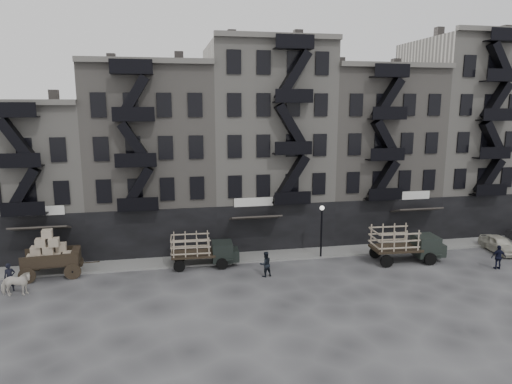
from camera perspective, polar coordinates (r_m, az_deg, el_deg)
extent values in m
plane|color=#38383A|center=(33.87, 4.67, -9.98)|extent=(140.00, 140.00, 0.00)
cube|color=slate|center=(37.25, 3.10, -7.86)|extent=(55.00, 2.50, 0.15)
cube|color=gray|center=(42.38, -26.41, 1.57)|extent=(10.00, 10.00, 12.00)
cube|color=black|center=(38.54, -27.78, -5.51)|extent=(10.00, 0.35, 4.00)
cube|color=#595651|center=(37.00, -29.30, 9.77)|extent=(10.00, 0.50, 0.40)
cube|color=#4C4744|center=(41.33, -23.80, 10.78)|extent=(0.70, 0.70, 1.20)
cube|color=slate|center=(40.68, -12.86, 4.23)|extent=(10.00, 10.00, 15.00)
cube|color=black|center=(36.88, -12.69, -5.18)|extent=(10.00, 0.35, 4.00)
cube|color=#595651|center=(35.40, -13.63, 15.72)|extent=(10.00, 0.50, 0.40)
cube|color=#4C4744|center=(40.77, -17.73, 15.42)|extent=(0.70, 0.70, 1.20)
cube|color=#4C4744|center=(40.57, -9.70, 15.80)|extent=(0.70, 0.70, 1.20)
cube|color=gray|center=(41.49, 1.09, 6.02)|extent=(10.00, 10.00, 17.00)
cube|color=black|center=(37.89, 2.64, -4.48)|extent=(10.00, 0.35, 4.00)
cube|color=#595651|center=(36.67, 2.94, 18.98)|extent=(10.00, 0.50, 0.40)
cube|color=#4C4744|center=(41.17, -3.17, 18.66)|extent=(0.70, 0.70, 1.20)
cube|color=#4C4744|center=(42.29, 4.63, 18.44)|extent=(0.70, 0.70, 1.20)
cube|color=slate|center=(44.78, 13.74, 4.79)|extent=(10.00, 10.00, 15.00)
cube|color=black|center=(41.36, 16.25, -3.59)|extent=(10.00, 0.35, 4.00)
cube|color=#595651|center=(40.05, 17.43, 14.95)|extent=(10.00, 0.50, 0.40)
cube|color=#4C4744|center=(43.50, 10.52, 15.44)|extent=(0.70, 0.70, 1.20)
cube|color=#4C4744|center=(45.78, 17.15, 14.91)|extent=(0.70, 0.70, 1.20)
cube|color=gray|center=(49.69, 24.41, 6.45)|extent=(10.00, 10.00, 18.00)
cube|color=black|center=(46.75, 27.22, -2.72)|extent=(10.00, 0.35, 4.00)
cube|color=#595651|center=(45.90, 29.24, 17.30)|extent=(10.00, 0.50, 0.40)
cube|color=#4C4744|center=(48.35, 22.31, 17.94)|extent=(0.70, 0.70, 1.20)
cube|color=#4C4744|center=(51.49, 27.67, 17.05)|extent=(0.70, 0.70, 1.20)
cylinder|color=black|center=(36.46, 8.17, -5.20)|extent=(0.14, 0.14, 4.00)
sphere|color=silver|center=(35.93, 8.26, -1.99)|extent=(0.36, 0.36, 0.36)
imported|color=beige|center=(33.35, -27.82, -10.13)|extent=(1.93, 0.90, 1.62)
cube|color=black|center=(35.78, -24.17, -8.02)|extent=(3.89, 2.27, 0.21)
cylinder|color=black|center=(35.22, -26.71, -9.34)|extent=(1.15, 0.20, 1.14)
cylinder|color=black|center=(37.14, -26.13, -8.26)|extent=(1.15, 0.20, 1.14)
cylinder|color=black|center=(34.76, -21.95, -9.21)|extent=(1.15, 0.20, 1.14)
cylinder|color=black|center=(36.71, -21.63, -8.12)|extent=(1.15, 0.20, 1.14)
cube|color=black|center=(35.43, -21.55, -7.29)|extent=(0.65, 1.70, 0.83)
cube|color=black|center=(34.88, -7.84, -7.68)|extent=(3.30, 2.02, 0.17)
cube|color=black|center=(34.95, -4.24, -7.40)|extent=(1.58, 1.77, 1.42)
cube|color=black|center=(35.11, -2.84, -7.79)|extent=(0.81, 1.45, 0.85)
cylinder|color=black|center=(34.26, -4.26, -8.96)|extent=(0.86, 0.24, 0.85)
cylinder|color=black|center=(36.05, -4.50, -7.94)|extent=(0.86, 0.24, 0.85)
cylinder|color=black|center=(34.18, -9.56, -9.14)|extent=(0.86, 0.24, 0.85)
cylinder|color=black|center=(35.97, -9.53, -8.10)|extent=(0.86, 0.24, 0.85)
cube|color=black|center=(37.11, 17.05, -6.73)|extent=(3.71, 2.31, 0.19)
cube|color=black|center=(38.16, 20.40, -6.29)|extent=(1.80, 2.00, 1.59)
cube|color=black|center=(38.71, 21.61, -6.62)|extent=(0.93, 1.63, 0.95)
cylinder|color=black|center=(37.45, 20.95, -7.84)|extent=(0.97, 0.28, 0.95)
cylinder|color=black|center=(39.21, 19.45, -6.90)|extent=(0.97, 0.28, 0.95)
cylinder|color=black|center=(35.92, 16.00, -8.33)|extent=(0.97, 0.28, 0.95)
cylinder|color=black|center=(37.76, 14.69, -7.31)|extent=(0.97, 0.28, 0.95)
imported|color=#B9B6A6|center=(42.95, 28.11, -5.76)|extent=(1.98, 4.11, 1.35)
imported|color=black|center=(34.31, -28.42, -9.37)|extent=(0.80, 0.67, 1.88)
imported|color=black|center=(32.74, 1.18, -9.00)|extent=(1.04, 0.90, 1.82)
imported|color=black|center=(38.56, 28.05, -7.21)|extent=(1.13, 0.62, 1.83)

